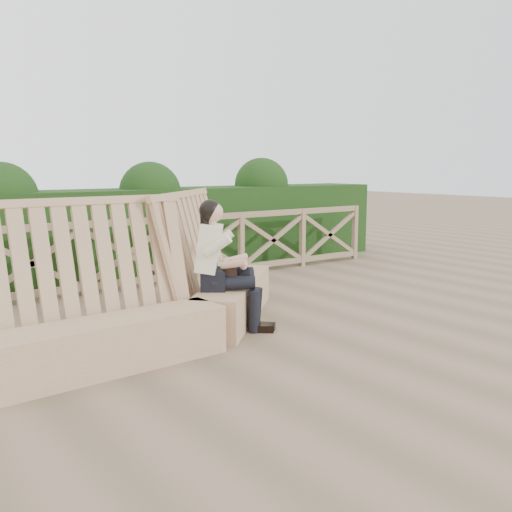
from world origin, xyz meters
TOP-DOWN VIEW (x-y plane):
  - ground at (0.00, 0.00)m, footprint 60.00×60.00m
  - bench at (-0.65, 0.77)m, footprint 4.10×2.27m
  - woman at (-0.05, 0.76)m, footprint 0.89×0.84m
  - guardrail at (0.00, 3.50)m, footprint 10.10×0.09m
  - hedge at (0.00, 4.70)m, footprint 12.00×1.20m

SIDE VIEW (x-z plane):
  - ground at x=0.00m, z-range 0.00..0.00m
  - bench at x=-0.65m, z-range -0.40..1.22m
  - guardrail at x=0.00m, z-range 0.00..1.10m
  - hedge at x=0.00m, z-range 0.00..1.50m
  - woman at x=-0.05m, z-range 0.05..1.58m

